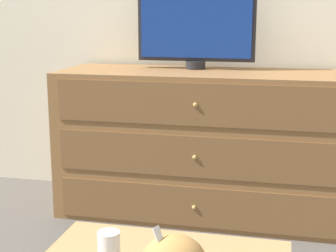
{
  "coord_description": "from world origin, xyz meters",
  "views": [
    {
      "loc": [
        0.47,
        -3.04,
        1.11
      ],
      "look_at": [
        0.09,
        -1.41,
        0.74
      ],
      "focal_mm": 55.0,
      "sensor_mm": 36.0,
      "label": 1
    }
  ],
  "objects": [
    {
      "name": "drink_cup",
      "position": [
        0.0,
        -1.75,
        0.45
      ],
      "size": [
        0.07,
        0.07,
        0.1
      ],
      "color": "white",
      "rests_on": "coffee_table"
    },
    {
      "name": "dresser",
      "position": [
        0.05,
        -0.31,
        0.4
      ],
      "size": [
        1.57,
        0.57,
        0.8
      ],
      "color": "olive",
      "rests_on": "ground_plane"
    },
    {
      "name": "tv",
      "position": [
        -0.02,
        -0.2,
        1.04
      ],
      "size": [
        0.65,
        0.11,
        0.46
      ],
      "color": "#232328",
      "rests_on": "dresser"
    },
    {
      "name": "ground_plane",
      "position": [
        0.0,
        0.0,
        0.0
      ],
      "size": [
        12.0,
        12.0,
        0.0
      ],
      "primitive_type": "plane",
      "color": "#56514C"
    }
  ]
}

